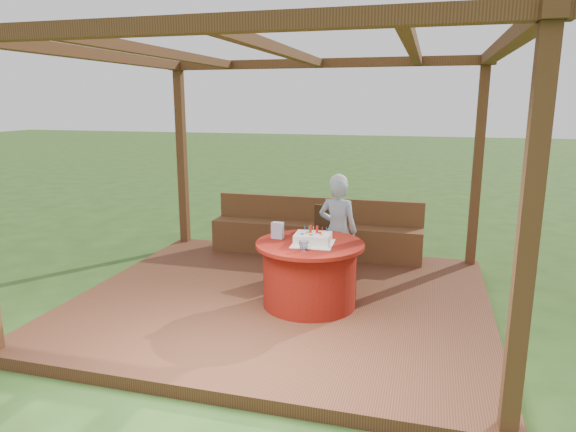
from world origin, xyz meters
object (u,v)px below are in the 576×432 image
object	(u,v)px
birthday_cake	(313,239)
gift_bag	(278,230)
table	(310,273)
drinking_glass	(304,246)
bench	(315,236)
chair	(325,237)
elderly_woman	(338,228)

from	to	relation	value
birthday_cake	gift_bag	bearing A→B (deg)	163.57
table	drinking_glass	size ratio (longest dim) A/B	10.98
table	gift_bag	xyz separation A→B (m)	(-0.38, 0.08, 0.43)
bench	table	size ratio (longest dim) A/B	2.60
birthday_cake	chair	bearing A→B (deg)	95.05
bench	elderly_woman	size ratio (longest dim) A/B	2.27
birthday_cake	bench	bearing A→B (deg)	101.56
birthday_cake	gift_bag	distance (m)	0.44
birthday_cake	gift_bag	world-z (taller)	birthday_cake
table	birthday_cake	xyz separation A→B (m)	(0.04, -0.05, 0.40)
gift_bag	drinking_glass	world-z (taller)	gift_bag
gift_bag	drinking_glass	distance (m)	0.55
bench	drinking_glass	bearing A→B (deg)	-80.70
chair	gift_bag	distance (m)	1.15
drinking_glass	elderly_woman	bearing A→B (deg)	82.43
birthday_cake	drinking_glass	distance (m)	0.27
birthday_cake	drinking_glass	world-z (taller)	birthday_cake
chair	drinking_glass	size ratio (longest dim) A/B	8.08
table	chair	distance (m)	1.14
gift_bag	drinking_glass	bearing A→B (deg)	-41.20
gift_bag	bench	bearing A→B (deg)	92.81
elderly_woman	gift_bag	xyz separation A→B (m)	(-0.54, -0.72, 0.12)
bench	elderly_woman	bearing A→B (deg)	-64.35
bench	elderly_woman	distance (m)	1.23
chair	gift_bag	size ratio (longest dim) A/B	4.80
bench	birthday_cake	size ratio (longest dim) A/B	6.73
chair	elderly_woman	bearing A→B (deg)	-56.78
table	chair	xyz separation A→B (m)	(-0.06, 1.14, 0.11)
table	gift_bag	size ratio (longest dim) A/B	6.52
chair	elderly_woman	distance (m)	0.45
table	elderly_woman	distance (m)	0.88
bench	chair	size ratio (longest dim) A/B	3.54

